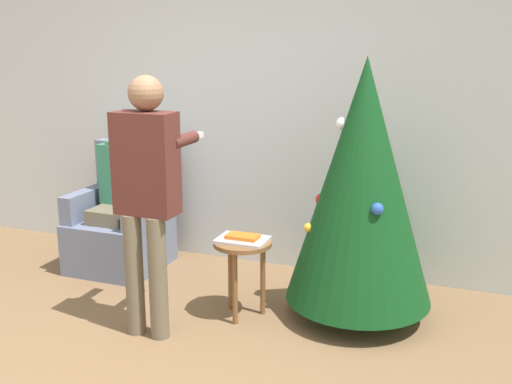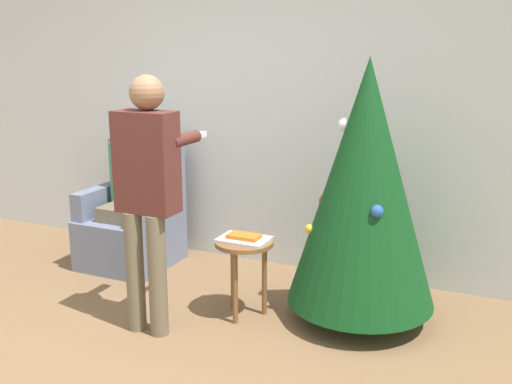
% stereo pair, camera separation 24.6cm
% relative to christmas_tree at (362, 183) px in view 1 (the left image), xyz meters
% --- Properties ---
extents(wall_back, '(8.00, 0.06, 2.70)m').
position_rel_christmas_tree_xyz_m(wall_back, '(-1.07, 0.77, 0.39)').
color(wall_back, silver).
rests_on(wall_back, ground_plane).
extents(christmas_tree, '(0.99, 0.99, 1.78)m').
position_rel_christmas_tree_xyz_m(christmas_tree, '(0.00, 0.00, 0.00)').
color(christmas_tree, brown).
rests_on(christmas_tree, ground_plane).
extents(armchair, '(0.70, 0.71, 1.04)m').
position_rel_christmas_tree_xyz_m(armchair, '(-2.06, 0.27, -0.60)').
color(armchair, slate).
rests_on(armchair, ground_plane).
extents(person_seated, '(0.36, 0.46, 1.24)m').
position_rel_christmas_tree_xyz_m(person_seated, '(-2.06, 0.23, -0.28)').
color(person_seated, '#6B604C').
rests_on(person_seated, ground_plane).
extents(person_standing, '(0.41, 0.57, 1.67)m').
position_rel_christmas_tree_xyz_m(person_standing, '(-1.21, -0.71, 0.04)').
color(person_standing, '#6B604C').
rests_on(person_standing, ground_plane).
extents(side_stool, '(0.40, 0.40, 0.55)m').
position_rel_christmas_tree_xyz_m(side_stool, '(-0.74, -0.28, -0.50)').
color(side_stool, brown).
rests_on(side_stool, ground_plane).
extents(laptop, '(0.34, 0.24, 0.02)m').
position_rel_christmas_tree_xyz_m(laptop, '(-0.74, -0.28, -0.40)').
color(laptop, silver).
rests_on(laptop, side_stool).
extents(book, '(0.22, 0.13, 0.02)m').
position_rel_christmas_tree_xyz_m(book, '(-0.74, -0.28, -0.38)').
color(book, orange).
rests_on(book, laptop).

